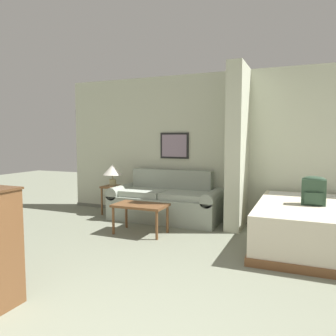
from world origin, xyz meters
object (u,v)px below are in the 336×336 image
Objects in this scene: coffee_table at (140,208)px; backpack at (314,190)px; table_lamp at (113,171)px; couch at (166,202)px; bed at (331,227)px.

backpack reaches higher than coffee_table.
couch is at bearing -0.40° from table_lamp.
table_lamp reaches higher than couch.
couch is 2.51m from backpack.
backpack is (2.37, -0.68, 0.46)m from couch.
bed is at bearing 11.98° from backpack.
backpack is at bearing -15.94° from couch.
coffee_table is at bearing -41.36° from table_lamp.
backpack is at bearing 6.44° from coffee_table.
coffee_table is 1.95× the size of table_lamp.
couch is 0.95m from coffee_table.
bed is (2.60, -0.63, -0.02)m from couch.
bed is at bearing 6.93° from coffee_table.
bed reaches higher than coffee_table.
couch is 4.76× the size of table_lamp.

